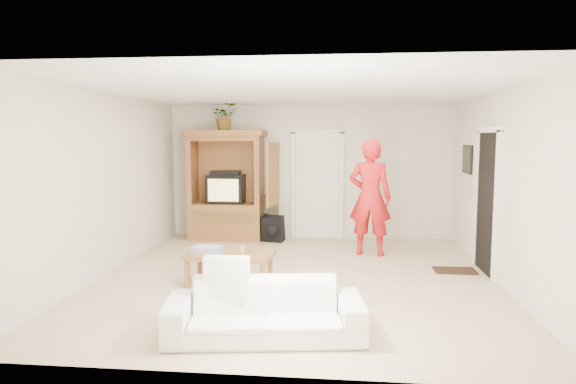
% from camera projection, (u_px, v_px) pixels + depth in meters
% --- Properties ---
extents(floor, '(6.00, 6.00, 0.00)m').
position_uv_depth(floor, '(296.00, 278.00, 7.21)').
color(floor, tan).
rests_on(floor, ground).
extents(ceiling, '(6.00, 6.00, 0.00)m').
position_uv_depth(ceiling, '(297.00, 90.00, 6.94)').
color(ceiling, white).
rests_on(ceiling, floor).
extents(wall_back, '(5.50, 0.00, 5.50)m').
position_uv_depth(wall_back, '(310.00, 172.00, 10.04)').
color(wall_back, silver).
rests_on(wall_back, floor).
extents(wall_front, '(5.50, 0.00, 5.50)m').
position_uv_depth(wall_front, '(263.00, 221.00, 4.11)').
color(wall_front, silver).
rests_on(wall_front, floor).
extents(wall_left, '(0.00, 6.00, 6.00)m').
position_uv_depth(wall_left, '(106.00, 184.00, 7.36)').
color(wall_left, silver).
rests_on(wall_left, floor).
extents(wall_right, '(0.00, 6.00, 6.00)m').
position_uv_depth(wall_right, '(503.00, 188.00, 6.79)').
color(wall_right, silver).
rests_on(wall_right, floor).
extents(armoire, '(1.82, 1.14, 2.10)m').
position_uv_depth(armoire, '(227.00, 192.00, 9.91)').
color(armoire, '#9C6130').
rests_on(armoire, floor).
extents(door_back, '(0.85, 0.05, 2.04)m').
position_uv_depth(door_back, '(317.00, 186.00, 10.03)').
color(door_back, white).
rests_on(door_back, floor).
extents(doorway_right, '(0.05, 0.90, 2.04)m').
position_uv_depth(doorway_right, '(487.00, 203.00, 7.42)').
color(doorway_right, black).
rests_on(doorway_right, floor).
extents(framed_picture, '(0.03, 0.60, 0.48)m').
position_uv_depth(framed_picture, '(467.00, 159.00, 8.64)').
color(framed_picture, black).
rests_on(framed_picture, wall_right).
extents(doormat, '(0.60, 0.40, 0.02)m').
position_uv_depth(doormat, '(455.00, 271.00, 7.57)').
color(doormat, '#382316').
rests_on(doormat, floor).
extents(plant, '(0.58, 0.54, 0.52)m').
position_uv_depth(plant, '(225.00, 116.00, 9.73)').
color(plant, '#4C7238').
rests_on(plant, armoire).
extents(man, '(0.79, 0.59, 1.94)m').
position_uv_depth(man, '(370.00, 197.00, 8.54)').
color(man, red).
rests_on(man, floor).
extents(sofa, '(2.01, 1.01, 0.56)m').
position_uv_depth(sofa, '(265.00, 310.00, 5.03)').
color(sofa, white).
rests_on(sofa, floor).
extents(coffee_table, '(1.20, 0.71, 0.43)m').
position_uv_depth(coffee_table, '(230.00, 257.00, 6.86)').
color(coffee_table, brown).
rests_on(coffee_table, floor).
extents(towel, '(0.42, 0.33, 0.08)m').
position_uv_depth(towel, '(208.00, 249.00, 6.88)').
color(towel, '#FC54AC').
rests_on(towel, coffee_table).
extents(candle, '(0.08, 0.08, 0.10)m').
position_uv_depth(candle, '(242.00, 249.00, 6.88)').
color(candle, tan).
rests_on(candle, coffee_table).
extents(backpack_black, '(0.43, 0.32, 0.48)m').
position_uv_depth(backpack_black, '(273.00, 229.00, 9.68)').
color(backpack_black, black).
rests_on(backpack_black, floor).
extents(backpack_olive, '(0.49, 0.40, 0.82)m').
position_uv_depth(backpack_olive, '(267.00, 218.00, 9.99)').
color(backpack_olive, '#47442B').
rests_on(backpack_olive, floor).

